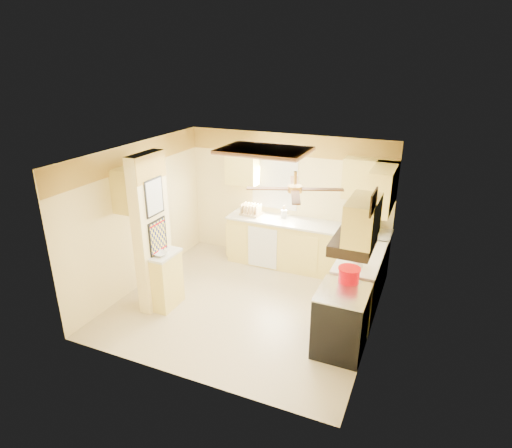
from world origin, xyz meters
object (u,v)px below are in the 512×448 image
at_px(microwave, 363,223).
at_px(kettle, 358,260).
at_px(bowl, 160,254).
at_px(stove, 341,321).
at_px(dutch_oven, 349,275).

height_order(microwave, kettle, microwave).
relative_size(microwave, bowl, 2.34).
distance_m(stove, bowl, 2.87).
bearing_deg(microwave, bowl, 43.39).
relative_size(stove, dutch_oven, 2.97).
bearing_deg(microwave, kettle, 100.89).
bearing_deg(dutch_oven, bowl, -172.27).
bearing_deg(bowl, kettle, 16.17).
distance_m(bowl, kettle, 2.98).
bearing_deg(microwave, dutch_oven, 97.97).
height_order(bowl, dutch_oven, dutch_oven).
distance_m(microwave, kettle, 1.45).
height_order(microwave, dutch_oven, microwave).
bearing_deg(stove, microwave, 94.14).
relative_size(bowl, dutch_oven, 0.69).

